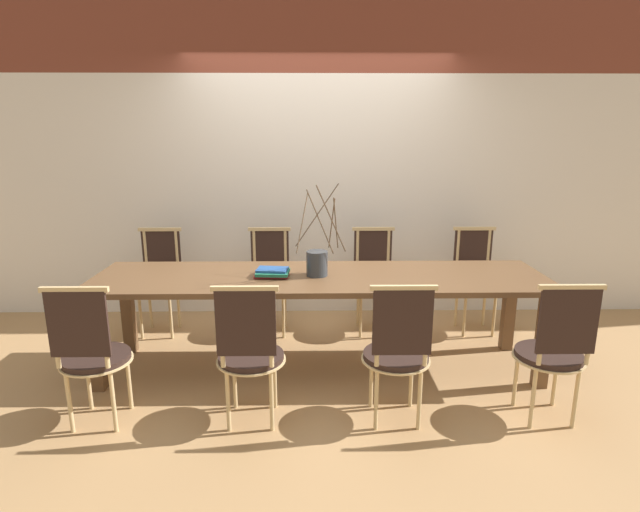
{
  "coord_description": "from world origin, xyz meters",
  "views": [
    {
      "loc": [
        -0.05,
        -3.58,
        1.8
      ],
      "look_at": [
        0.0,
        0.0,
        0.9
      ],
      "focal_mm": 28.0,
      "sensor_mm": 36.0,
      "label": 1
    }
  ],
  "objects_px": {
    "vase_centerpiece": "(317,262)",
    "book_stack": "(272,273)",
    "chair_far_center": "(374,278)",
    "dining_table": "(320,286)",
    "chair_near_center": "(398,349)"
  },
  "relations": [
    {
      "from": "chair_near_center",
      "to": "dining_table",
      "type": "bearing_deg",
      "value": 121.24
    },
    {
      "from": "dining_table",
      "to": "vase_centerpiece",
      "type": "relative_size",
      "value": 4.84
    },
    {
      "from": "chair_near_center",
      "to": "chair_far_center",
      "type": "xyz_separation_m",
      "value": [
        0.04,
        1.53,
        0.0
      ]
    },
    {
      "from": "dining_table",
      "to": "book_stack",
      "type": "relative_size",
      "value": 12.91
    },
    {
      "from": "book_stack",
      "to": "chair_far_center",
      "type": "bearing_deg",
      "value": 42.41
    },
    {
      "from": "chair_far_center",
      "to": "book_stack",
      "type": "relative_size",
      "value": 3.62
    },
    {
      "from": "chair_near_center",
      "to": "chair_far_center",
      "type": "height_order",
      "value": "same"
    },
    {
      "from": "vase_centerpiece",
      "to": "book_stack",
      "type": "bearing_deg",
      "value": -176.46
    },
    {
      "from": "vase_centerpiece",
      "to": "book_stack",
      "type": "distance_m",
      "value": 0.34
    },
    {
      "from": "chair_far_center",
      "to": "book_stack",
      "type": "bearing_deg",
      "value": 42.41
    },
    {
      "from": "chair_near_center",
      "to": "chair_far_center",
      "type": "relative_size",
      "value": 1.0
    },
    {
      "from": "dining_table",
      "to": "vase_centerpiece",
      "type": "bearing_deg",
      "value": 170.74
    },
    {
      "from": "chair_far_center",
      "to": "vase_centerpiece",
      "type": "height_order",
      "value": "vase_centerpiece"
    },
    {
      "from": "chair_far_center",
      "to": "book_stack",
      "type": "distance_m",
      "value": 1.19
    },
    {
      "from": "chair_far_center",
      "to": "chair_near_center",
      "type": "bearing_deg",
      "value": 88.6
    }
  ]
}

